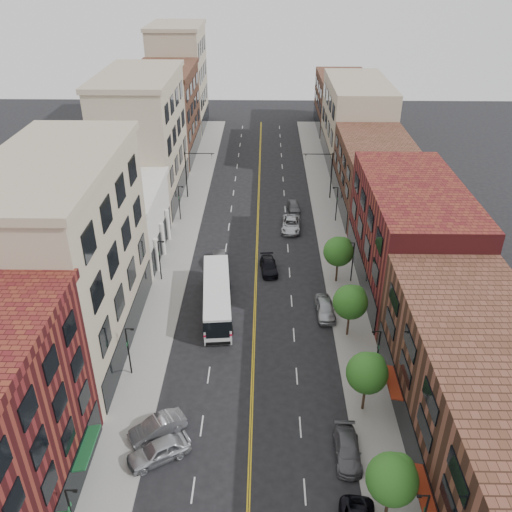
# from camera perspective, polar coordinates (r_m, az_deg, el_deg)

# --- Properties ---
(ground) EXTENTS (220.00, 220.00, 0.00)m
(ground) POSITION_cam_1_polar(r_m,az_deg,el_deg) (44.66, -0.60, -19.38)
(ground) COLOR black
(ground) RESTS_ON ground
(sidewalk_left) EXTENTS (4.00, 110.00, 0.15)m
(sidewalk_left) POSITION_cam_1_polar(r_m,az_deg,el_deg) (73.34, -7.71, 2.10)
(sidewalk_left) COLOR gray
(sidewalk_left) RESTS_ON ground
(sidewalk_right) EXTENTS (4.00, 110.00, 0.15)m
(sidewalk_right) POSITION_cam_1_polar(r_m,az_deg,el_deg) (73.08, 8.00, 1.97)
(sidewalk_right) COLOR gray
(sidewalk_right) RESTS_ON ground
(bldg_l_tanoffice) EXTENTS (10.00, 22.00, 18.00)m
(bldg_l_tanoffice) POSITION_cam_1_polar(r_m,az_deg,el_deg) (52.14, -19.28, -0.45)
(bldg_l_tanoffice) COLOR tan
(bldg_l_tanoffice) RESTS_ON ground
(bldg_l_white) EXTENTS (10.00, 14.00, 8.00)m
(bldg_l_white) POSITION_cam_1_polar(r_m,az_deg,el_deg) (69.53, -14.09, 3.44)
(bldg_l_white) COLOR silver
(bldg_l_white) RESTS_ON ground
(bldg_l_far_a) EXTENTS (10.00, 20.00, 18.00)m
(bldg_l_far_a) POSITION_cam_1_polar(r_m,az_deg,el_deg) (83.06, -11.78, 11.77)
(bldg_l_far_a) COLOR tan
(bldg_l_far_a) RESTS_ON ground
(bldg_l_far_b) EXTENTS (10.00, 20.00, 15.00)m
(bldg_l_far_b) POSITION_cam_1_polar(r_m,az_deg,el_deg) (102.30, -9.44, 14.46)
(bldg_l_far_b) COLOR #533121
(bldg_l_far_b) RESTS_ON ground
(bldg_l_far_c) EXTENTS (10.00, 16.00, 20.00)m
(bldg_l_far_c) POSITION_cam_1_polar(r_m,az_deg,el_deg) (119.01, -8.09, 17.93)
(bldg_l_far_c) COLOR tan
(bldg_l_far_c) RESTS_ON ground
(bldg_r_near) EXTENTS (10.00, 26.00, 10.00)m
(bldg_r_near) POSITION_cam_1_polar(r_m,az_deg,el_deg) (44.03, 22.80, -13.96)
(bldg_r_near) COLOR #533121
(bldg_r_near) RESTS_ON ground
(bldg_r_mid) EXTENTS (10.00, 22.00, 12.00)m
(bldg_r_mid) POSITION_cam_1_polar(r_m,az_deg,el_deg) (62.13, 15.86, 1.98)
(bldg_r_mid) COLOR #581719
(bldg_r_mid) RESTS_ON ground
(bldg_r_far_a) EXTENTS (10.00, 20.00, 10.00)m
(bldg_r_far_a) POSITION_cam_1_polar(r_m,az_deg,el_deg) (81.20, 12.46, 8.27)
(bldg_r_far_a) COLOR #533121
(bldg_r_far_a) RESTS_ON ground
(bldg_r_far_b) EXTENTS (10.00, 22.00, 14.00)m
(bldg_r_far_b) POSITION_cam_1_polar(r_m,az_deg,el_deg) (100.21, 10.49, 13.76)
(bldg_r_far_b) COLOR tan
(bldg_r_far_b) RESTS_ON ground
(bldg_r_far_c) EXTENTS (10.00, 18.00, 11.00)m
(bldg_r_far_c) POSITION_cam_1_polar(r_m,az_deg,el_deg) (119.72, 9.02, 15.72)
(bldg_r_far_c) COLOR #533121
(bldg_r_far_c) RESTS_ON ground
(tree_r_0) EXTENTS (3.40, 3.40, 5.59)m
(tree_r_0) POSITION_cam_1_polar(r_m,az_deg,el_deg) (38.62, 14.26, -21.66)
(tree_r_0) COLOR black
(tree_r_0) RESTS_ON sidewalk_right
(tree_r_1) EXTENTS (3.40, 3.40, 5.59)m
(tree_r_1) POSITION_cam_1_polar(r_m,az_deg,el_deg) (45.36, 11.72, -11.83)
(tree_r_1) COLOR black
(tree_r_1) RESTS_ON sidewalk_right
(tree_r_2) EXTENTS (3.40, 3.40, 5.59)m
(tree_r_2) POSITION_cam_1_polar(r_m,az_deg,el_deg) (53.14, 9.99, -4.68)
(tree_r_2) COLOR black
(tree_r_2) RESTS_ON sidewalk_right
(tree_r_3) EXTENTS (3.40, 3.40, 5.59)m
(tree_r_3) POSITION_cam_1_polar(r_m,az_deg,el_deg) (61.56, 8.75, 0.57)
(tree_r_3) COLOR black
(tree_r_3) RESTS_ON sidewalk_right
(lamp_l_1) EXTENTS (0.81, 0.55, 5.05)m
(lamp_l_1) POSITION_cam_1_polar(r_m,az_deg,el_deg) (49.75, -13.26, -9.46)
(lamp_l_1) COLOR black
(lamp_l_1) RESTS_ON sidewalk_left
(lamp_l_2) EXTENTS (0.81, 0.55, 5.05)m
(lamp_l_2) POSITION_cam_1_polar(r_m,az_deg,el_deg) (62.63, -10.09, -0.23)
(lamp_l_2) COLOR black
(lamp_l_2) RESTS_ON sidewalk_left
(lamp_l_3) EXTENTS (0.81, 0.55, 5.05)m
(lamp_l_3) POSITION_cam_1_polar(r_m,az_deg,el_deg) (76.69, -8.05, 5.75)
(lamp_l_3) COLOR black
(lamp_l_3) RESTS_ON sidewalk_left
(lamp_r_1) EXTENTS (0.81, 0.55, 5.05)m
(lamp_r_1) POSITION_cam_1_polar(r_m,az_deg,el_deg) (49.33, 12.65, -9.77)
(lamp_r_1) COLOR black
(lamp_r_1) RESTS_ON sidewalk_right
(lamp_r_2) EXTENTS (0.81, 0.55, 5.05)m
(lamp_r_2) POSITION_cam_1_polar(r_m,az_deg,el_deg) (62.29, 10.10, -0.40)
(lamp_r_2) COLOR black
(lamp_r_2) RESTS_ON sidewalk_right
(lamp_r_3) EXTENTS (0.81, 0.55, 5.05)m
(lamp_r_3) POSITION_cam_1_polar(r_m,az_deg,el_deg) (76.42, 8.48, 5.63)
(lamp_r_3) COLOR black
(lamp_r_3) RESTS_ON sidewalk_right
(signal_mast_left) EXTENTS (4.49, 0.18, 7.20)m
(signal_mast_left) POSITION_cam_1_polar(r_m,az_deg,el_deg) (83.29, -6.89, 9.05)
(signal_mast_left) COLOR black
(signal_mast_left) RESTS_ON sidewalk_left
(signal_mast_right) EXTENTS (4.49, 0.18, 7.20)m
(signal_mast_right) POSITION_cam_1_polar(r_m,az_deg,el_deg) (83.05, 7.47, 8.95)
(signal_mast_right) COLOR black
(signal_mast_right) RESTS_ON sidewalk_right
(city_bus) EXTENTS (3.88, 12.70, 3.22)m
(city_bus) POSITION_cam_1_polar(r_m,az_deg,el_deg) (57.31, -4.14, -4.17)
(city_bus) COLOR silver
(city_bus) RESTS_ON ground
(car_angle_a) EXTENTS (5.18, 4.11, 1.65)m
(car_angle_a) POSITION_cam_1_polar(r_m,az_deg,el_deg) (43.90, -10.18, -19.52)
(car_angle_a) COLOR #A9ACB1
(car_angle_a) RESTS_ON ground
(car_angle_b) EXTENTS (4.69, 3.85, 1.51)m
(car_angle_b) POSITION_cam_1_polar(r_m,az_deg,el_deg) (45.60, -10.35, -17.28)
(car_angle_b) COLOR #9FA0A7
(car_angle_b) RESTS_ON ground
(car_parked_mid) EXTENTS (1.99, 4.76, 1.38)m
(car_parked_mid) POSITION_cam_1_polar(r_m,az_deg,el_deg) (44.06, 9.61, -19.49)
(car_parked_mid) COLOR #515156
(car_parked_mid) RESTS_ON ground
(car_parked_far) EXTENTS (2.14, 4.83, 1.62)m
(car_parked_far) POSITION_cam_1_polar(r_m,az_deg,el_deg) (57.53, 7.29, -5.50)
(car_parked_far) COLOR #9FA2A6
(car_parked_far) RESTS_ON ground
(car_lane_behind) EXTENTS (1.86, 4.46, 1.44)m
(car_lane_behind) POSITION_cam_1_polar(r_m,az_deg,el_deg) (66.31, -3.92, -0.24)
(car_lane_behind) COLOR #46474B
(car_lane_behind) RESTS_ON ground
(car_lane_a) EXTENTS (2.40, 4.83, 1.35)m
(car_lane_a) POSITION_cam_1_polar(r_m,az_deg,el_deg) (64.60, 1.35, -1.09)
(car_lane_a) COLOR black
(car_lane_a) RESTS_ON ground
(car_lane_b) EXTENTS (2.93, 5.69, 1.53)m
(car_lane_b) POSITION_cam_1_polar(r_m,az_deg,el_deg) (74.45, 3.71, 3.35)
(car_lane_b) COLOR #B2B4BA
(car_lane_b) RESTS_ON ground
(car_lane_c) EXTENTS (2.02, 4.26, 1.41)m
(car_lane_c) POSITION_cam_1_polar(r_m,az_deg,el_deg) (79.94, 3.99, 5.22)
(car_lane_c) COLOR #57585D
(car_lane_c) RESTS_ON ground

